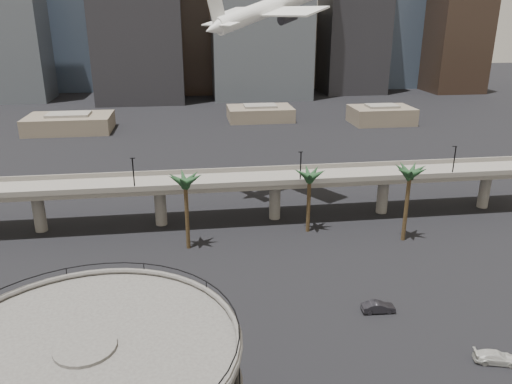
{
  "coord_description": "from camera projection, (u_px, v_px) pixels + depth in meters",
  "views": [
    {
      "loc": [
        -5.12,
        -34.57,
        38.24
      ],
      "look_at": [
        3.55,
        28.0,
        15.48
      ],
      "focal_mm": 35.0,
      "sensor_mm": 36.0,
      "label": 1
    }
  ],
  "objects": [
    {
      "name": "overpass",
      "position": [
        218.0,
        185.0,
        94.6
      ],
      "size": [
        130.0,
        9.3,
        14.7
      ],
      "color": "slate",
      "rests_on": "ground"
    },
    {
      "name": "palm_trees",
      "position": [
        303.0,
        179.0,
        85.38
      ],
      "size": [
        42.4,
        10.4,
        14.0
      ],
      "color": "#4C3A20",
      "rests_on": "ground"
    },
    {
      "name": "low_buildings",
      "position": [
        221.0,
        118.0,
        178.36
      ],
      "size": [
        135.0,
        27.5,
        6.8
      ],
      "color": "brown",
      "rests_on": "ground"
    },
    {
      "name": "skyline",
      "position": [
        225.0,
        5.0,
        236.02
      ],
      "size": [
        269.0,
        86.0,
        113.62
      ],
      "color": "gray",
      "rests_on": "ground"
    },
    {
      "name": "airborne_jet",
      "position": [
        270.0,
        8.0,
        99.28
      ],
      "size": [
        29.01,
        27.11,
        11.62
      ],
      "rotation": [
        0.0,
        -0.27,
        0.55
      ],
      "color": "silver",
      "rests_on": "ground"
    },
    {
      "name": "car_a",
      "position": [
        200.0,
        317.0,
        65.35
      ],
      "size": [
        4.31,
        2.25,
        1.4
      ],
      "primitive_type": "imported",
      "rotation": [
        0.0,
        0.0,
        1.42
      ],
      "color": "#B12D19",
      "rests_on": "ground"
    },
    {
      "name": "car_b",
      "position": [
        378.0,
        307.0,
        67.37
      ],
      "size": [
        4.62,
        1.81,
        1.5
      ],
      "primitive_type": "imported",
      "rotation": [
        0.0,
        0.0,
        1.52
      ],
      "color": "black",
      "rests_on": "ground"
    },
    {
      "name": "car_c",
      "position": [
        496.0,
        357.0,
        57.64
      ],
      "size": [
        5.22,
        3.17,
        1.41
      ],
      "primitive_type": "imported",
      "rotation": [
        0.0,
        0.0,
        1.31
      ],
      "color": "silver",
      "rests_on": "ground"
    }
  ]
}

